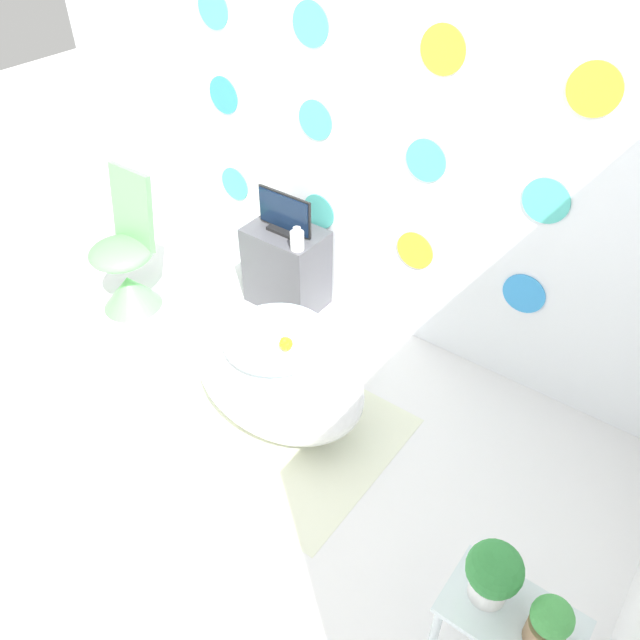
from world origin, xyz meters
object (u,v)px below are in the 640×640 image
bathtub (279,376)px  potted_plant_right (549,623)px  chair (127,270)px  vase (297,240)px  tv (284,215)px  potted_plant_left (494,572)px

bathtub → potted_plant_right: 1.63m
potted_plant_right → chair: bearing=166.7°
vase → chair: bearing=-151.9°
tv → bathtub: bearing=-53.0°
potted_plant_left → tv: bearing=146.5°
vase → potted_plant_right: vase is taller
tv → potted_plant_left: 2.29m
chair → vase: (0.95, 0.51, 0.32)m
chair → tv: 1.05m
bathtub → potted_plant_right: (1.53, -0.52, 0.26)m
chair → potted_plant_left: bearing=-13.6°
tv → vase: 0.22m
potted_plant_left → vase: bearing=146.3°
bathtub → potted_plant_left: bearing=-20.1°
tv → vase: tv is taller
potted_plant_left → potted_plant_right: size_ratio=1.17×
vase → potted_plant_left: (1.73, -1.15, -0.02)m
bathtub → vase: vase is taller
bathtub → chair: bearing=173.1°
bathtub → chair: chair is taller
potted_plant_right → potted_plant_left: bearing=171.1°
chair → potted_plant_left: chair is taller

